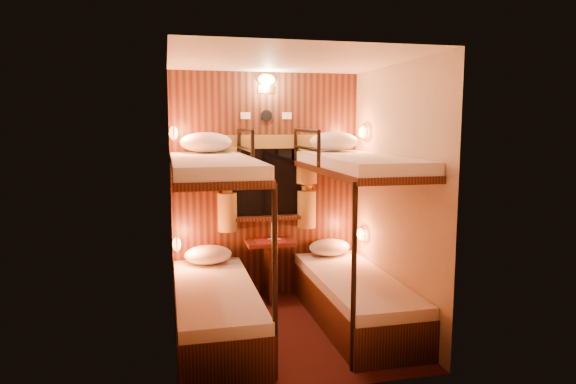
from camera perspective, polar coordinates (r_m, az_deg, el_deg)
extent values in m
plane|color=#36120E|center=(4.81, 0.09, -15.23)|extent=(2.10, 2.10, 0.00)
plane|color=silver|center=(4.47, 0.10, 14.45)|extent=(2.10, 2.10, 0.00)
plane|color=#C6B293|center=(5.50, -2.44, 0.63)|extent=(2.40, 0.00, 2.40)
plane|color=#C6B293|center=(3.49, 4.10, -3.47)|extent=(2.40, 0.00, 2.40)
plane|color=#C6B293|center=(4.37, -12.79, -1.39)|extent=(0.00, 2.40, 2.40)
plane|color=#C6B293|center=(4.81, 11.76, -0.53)|extent=(0.00, 2.40, 2.40)
cube|color=black|center=(5.49, -2.41, 0.61)|extent=(2.00, 0.03, 2.40)
cube|color=black|center=(4.71, -8.04, -13.51)|extent=(0.70, 1.90, 0.35)
cube|color=white|center=(4.64, -8.10, -10.92)|extent=(0.68, 1.88, 0.10)
cube|color=black|center=(4.42, -8.35, 2.10)|extent=(0.70, 1.90, 0.06)
cube|color=white|center=(4.41, -8.37, 3.13)|extent=(0.68, 1.88, 0.10)
cylinder|color=black|center=(3.74, -1.46, -10.21)|extent=(0.04, 0.04, 1.45)
cylinder|color=black|center=(5.32, -5.45, 5.12)|extent=(0.04, 0.04, 0.32)
cylinder|color=black|center=(4.48, -3.95, 4.67)|extent=(0.04, 0.04, 0.32)
cylinder|color=black|center=(4.89, -4.79, 6.79)|extent=(0.04, 0.85, 0.04)
cylinder|color=black|center=(4.90, -4.76, 4.80)|extent=(0.03, 0.85, 0.03)
cube|color=black|center=(4.99, 7.35, -12.29)|extent=(0.70, 1.90, 0.35)
cube|color=white|center=(4.92, 7.40, -9.82)|extent=(0.68, 1.88, 0.10)
cube|color=black|center=(4.71, 7.61, 2.45)|extent=(0.70, 1.90, 0.06)
cube|color=white|center=(4.71, 7.63, 3.42)|extent=(0.68, 1.88, 0.10)
cylinder|color=black|center=(3.90, 7.32, -9.51)|extent=(0.04, 0.04, 1.45)
cylinder|color=black|center=(5.43, 0.86, 5.21)|extent=(0.04, 0.04, 0.32)
cylinder|color=black|center=(4.61, 3.44, 4.76)|extent=(0.04, 0.04, 0.32)
cylinder|color=black|center=(5.02, 2.05, 6.83)|extent=(0.04, 0.85, 0.04)
cylinder|color=black|center=(5.02, 2.04, 4.89)|extent=(0.03, 0.85, 0.03)
cube|color=black|center=(5.46, -2.37, 1.11)|extent=(0.98, 0.02, 0.78)
cube|color=black|center=(5.45, -2.35, 1.10)|extent=(0.90, 0.01, 0.70)
cube|color=black|center=(5.47, -2.26, -2.90)|extent=(1.00, 0.12, 0.04)
cube|color=olive|center=(5.40, -2.33, 5.61)|extent=(1.10, 0.06, 0.14)
cylinder|color=olive|center=(5.34, -6.84, 2.85)|extent=(0.22, 0.22, 0.40)
cylinder|color=olive|center=(5.36, -6.80, 0.40)|extent=(0.11, 0.11, 0.12)
cylinder|color=olive|center=(5.40, -6.76, -2.24)|extent=(0.20, 0.20, 0.40)
torus|color=#C48839|center=(5.36, -6.80, 0.40)|extent=(0.14, 0.14, 0.02)
cylinder|color=olive|center=(5.50, 2.12, 3.04)|extent=(0.22, 0.22, 0.40)
cylinder|color=olive|center=(5.52, 2.10, 0.66)|extent=(0.11, 0.11, 0.12)
cylinder|color=olive|center=(5.56, 2.09, -1.90)|extent=(0.20, 0.20, 0.40)
torus|color=#C48839|center=(5.52, 2.10, 0.66)|extent=(0.14, 0.14, 0.02)
cylinder|color=black|center=(5.43, -2.41, 8.47)|extent=(0.12, 0.02, 0.12)
cube|color=silver|center=(5.39, -4.74, 8.46)|extent=(0.10, 0.01, 0.07)
cube|color=silver|center=(5.47, -0.13, 8.47)|extent=(0.10, 0.01, 0.07)
cube|color=#C48839|center=(5.44, -2.43, 11.32)|extent=(0.18, 0.01, 0.08)
ellipsoid|color=#FFCC8C|center=(5.43, -2.40, 12.39)|extent=(0.18, 0.09, 0.11)
ellipsoid|color=orange|center=(5.15, -12.26, -5.68)|extent=(0.08, 0.20, 0.13)
torus|color=#C48839|center=(5.15, -12.26, -5.68)|extent=(0.02, 0.17, 0.17)
ellipsoid|color=orange|center=(5.01, -12.61, 6.42)|extent=(0.08, 0.20, 0.13)
torus|color=#C48839|center=(5.01, -12.61, 6.42)|extent=(0.02, 0.17, 0.17)
ellipsoid|color=orange|center=(5.52, 8.16, -4.69)|extent=(0.08, 0.20, 0.13)
torus|color=#C48839|center=(5.52, 8.16, -4.69)|extent=(0.02, 0.17, 0.17)
ellipsoid|color=orange|center=(5.39, 8.38, 6.60)|extent=(0.08, 0.20, 0.13)
torus|color=#C48839|center=(5.39, 8.38, 6.60)|extent=(0.02, 0.17, 0.17)
cube|color=#5A1B14|center=(5.41, -2.00, -5.62)|extent=(0.50, 0.34, 0.04)
cube|color=black|center=(5.49, -1.99, -8.93)|extent=(0.08, 0.30, 0.61)
cube|color=maroon|center=(5.40, -2.00, -5.40)|extent=(0.30, 0.34, 0.01)
cylinder|color=#99BFE5|center=(5.36, -1.55, -4.44)|extent=(0.06, 0.06, 0.20)
cylinder|color=#3D67B7|center=(5.36, -1.54, -4.54)|extent=(0.07, 0.07, 0.07)
cylinder|color=#3D67B7|center=(5.34, -1.55, -3.19)|extent=(0.04, 0.04, 0.03)
cylinder|color=#99BFE5|center=(5.37, -1.56, -4.46)|extent=(0.06, 0.06, 0.19)
cylinder|color=#3D67B7|center=(5.37, -1.56, -4.56)|extent=(0.06, 0.06, 0.07)
cylinder|color=#3D67B7|center=(5.34, -1.56, -3.26)|extent=(0.03, 0.03, 0.03)
cube|color=silver|center=(5.46, -1.27, -5.25)|extent=(0.10, 0.08, 0.01)
cube|color=silver|center=(5.46, -1.85, -5.24)|extent=(0.08, 0.06, 0.01)
ellipsoid|color=silver|center=(5.30, -8.86, -6.89)|extent=(0.48, 0.34, 0.19)
ellipsoid|color=silver|center=(5.58, 4.62, -6.14)|extent=(0.45, 0.32, 0.18)
ellipsoid|color=silver|center=(5.10, -9.09, 5.47)|extent=(0.50, 0.36, 0.20)
ellipsoid|color=silver|center=(5.32, 5.10, 5.62)|extent=(0.50, 0.36, 0.20)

